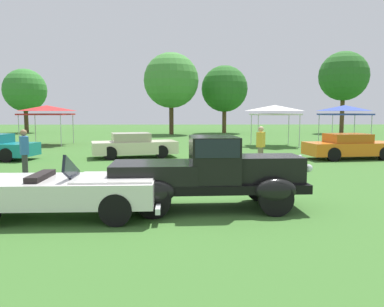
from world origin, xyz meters
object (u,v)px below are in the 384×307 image
(neighbor_convertible, at_px, (66,190))
(canopy_tent_left_field, at_px, (47,110))
(canopy_tent_center_field, at_px, (275,109))
(show_car_orange, at_px, (350,147))
(spectator_between_cars, at_px, (261,146))
(feature_pickup_truck, at_px, (210,172))
(show_car_cream, at_px, (134,145))
(canopy_tent_right_field, at_px, (345,109))
(spectator_near_truck, at_px, (24,153))

(neighbor_convertible, bearing_deg, canopy_tent_left_field, 110.94)
(canopy_tent_left_field, height_order, canopy_tent_center_field, same)
(show_car_orange, bearing_deg, neighbor_convertible, -136.03)
(spectator_between_cars, height_order, canopy_tent_center_field, canopy_tent_center_field)
(feature_pickup_truck, xyz_separation_m, spectator_between_cars, (2.42, 6.46, 0.05))
(show_car_cream, relative_size, canopy_tent_left_field, 1.47)
(neighbor_convertible, relative_size, spectator_between_cars, 2.55)
(canopy_tent_right_field, bearing_deg, neighbor_convertible, -127.00)
(neighbor_convertible, relative_size, show_car_orange, 0.96)
(show_car_orange, bearing_deg, feature_pickup_truck, -127.67)
(canopy_tent_center_field, bearing_deg, feature_pickup_truck, -107.54)
(show_car_orange, relative_size, canopy_tent_left_field, 1.48)
(spectator_near_truck, bearing_deg, neighbor_convertible, -58.35)
(show_car_cream, bearing_deg, canopy_tent_left_field, 133.52)
(show_car_cream, relative_size, show_car_orange, 0.99)
(feature_pickup_truck, xyz_separation_m, neighbor_convertible, (-3.16, -0.63, -0.29))
(canopy_tent_left_field, relative_size, canopy_tent_center_field, 1.03)
(show_car_cream, xyz_separation_m, canopy_tent_center_field, (8.46, 6.40, 1.82))
(show_car_orange, xyz_separation_m, spectator_near_truck, (-13.25, -5.64, 0.31))
(canopy_tent_left_field, xyz_separation_m, canopy_tent_center_field, (15.37, -0.87, -0.00))
(spectator_near_truck, height_order, canopy_tent_center_field, canopy_tent_center_field)
(show_car_cream, xyz_separation_m, canopy_tent_right_field, (13.21, 6.60, 1.82))
(neighbor_convertible, height_order, canopy_tent_left_field, canopy_tent_left_field)
(show_car_cream, height_order, canopy_tent_left_field, canopy_tent_left_field)
(spectator_between_cars, distance_m, canopy_tent_right_field, 12.95)
(canopy_tent_center_field, bearing_deg, neighbor_convertible, -115.99)
(spectator_near_truck, distance_m, spectator_between_cars, 8.74)
(show_car_orange, bearing_deg, canopy_tent_right_field, 69.99)
(neighbor_convertible, bearing_deg, spectator_near_truck, 121.65)
(spectator_near_truck, bearing_deg, canopy_tent_right_field, 39.20)
(show_car_cream, xyz_separation_m, spectator_near_truck, (-2.72, -6.39, 0.31))
(spectator_near_truck, distance_m, canopy_tent_right_field, 20.61)
(feature_pickup_truck, relative_size, canopy_tent_center_field, 1.57)
(canopy_tent_left_field, distance_m, canopy_tent_right_field, 20.12)
(neighbor_convertible, height_order, canopy_tent_center_field, canopy_tent_center_field)
(show_car_orange, xyz_separation_m, spectator_between_cars, (-4.91, -3.03, 0.31))
(show_car_cream, height_order, canopy_tent_right_field, canopy_tent_right_field)
(feature_pickup_truck, relative_size, canopy_tent_left_field, 1.52)
(canopy_tent_right_field, bearing_deg, canopy_tent_left_field, 178.09)
(canopy_tent_right_field, bearing_deg, show_car_orange, -110.01)
(canopy_tent_center_field, bearing_deg, spectator_near_truck, -131.16)
(canopy_tent_left_field, bearing_deg, canopy_tent_right_field, -1.91)
(spectator_between_cars, bearing_deg, canopy_tent_left_field, 138.56)
(show_car_orange, bearing_deg, spectator_near_truck, -156.96)
(neighbor_convertible, distance_m, show_car_cream, 10.88)
(feature_pickup_truck, relative_size, spectator_between_cars, 2.72)
(neighbor_convertible, distance_m, show_car_orange, 14.57)
(spectator_near_truck, bearing_deg, spectator_between_cars, 17.36)
(spectator_near_truck, relative_size, canopy_tent_center_field, 0.58)
(show_car_cream, relative_size, canopy_tent_right_field, 1.58)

